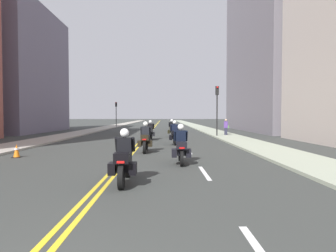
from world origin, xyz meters
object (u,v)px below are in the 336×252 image
at_px(motorcycle_0, 124,161).
at_px(motorcycle_2, 145,140).
at_px(traffic_light_far, 116,110).
at_px(pedestrian_0, 226,127).
at_px(motorcycle_4, 150,132).
at_px(motorcycle_5, 172,130).
at_px(traffic_light_near, 217,102).
at_px(motorcycle_1, 181,148).
at_px(motorcycle_3, 175,135).
at_px(traffic_cone_2, 17,151).

relative_size(motorcycle_0, motorcycle_2, 1.02).
xyz_separation_m(traffic_light_far, pedestrian_0, (14.33, -22.99, -2.19)).
xyz_separation_m(motorcycle_4, motorcycle_5, (1.82, 3.22, -0.00)).
relative_size(traffic_light_far, pedestrian_0, 2.63).
bearing_deg(pedestrian_0, motorcycle_0, -94.60).
bearing_deg(traffic_light_near, motorcycle_2, -117.67).
height_order(motorcycle_1, traffic_light_far, traffic_light_far).
height_order(motorcycle_3, traffic_light_near, traffic_light_near).
height_order(motorcycle_3, pedestrian_0, pedestrian_0).
relative_size(motorcycle_1, motorcycle_4, 0.96).
bearing_deg(motorcycle_2, motorcycle_0, -90.71).
bearing_deg(motorcycle_3, motorcycle_5, 89.41).
relative_size(motorcycle_5, pedestrian_0, 1.32).
distance_m(motorcycle_0, motorcycle_3, 11.50).
relative_size(motorcycle_2, traffic_light_far, 0.49).
bearing_deg(motorcycle_5, motorcycle_0, -94.40).
distance_m(motorcycle_4, traffic_light_near, 7.39).
bearing_deg(motorcycle_4, motorcycle_3, -60.88).
distance_m(motorcycle_1, motorcycle_2, 4.11).
distance_m(motorcycle_1, motorcycle_5, 14.83).
xyz_separation_m(motorcycle_4, pedestrian_0, (7.06, 4.30, 0.19)).
distance_m(motorcycle_0, motorcycle_2, 7.19).
bearing_deg(motorcycle_1, motorcycle_4, 99.13).
distance_m(motorcycle_1, motorcycle_3, 7.91).
xyz_separation_m(traffic_cone_2, traffic_light_near, (11.81, 13.15, 2.94)).
relative_size(motorcycle_0, motorcycle_5, 1.00).
relative_size(motorcycle_1, traffic_light_far, 0.49).
bearing_deg(pedestrian_0, motorcycle_3, -107.67).
relative_size(motorcycle_3, motorcycle_5, 0.97).
height_order(motorcycle_1, pedestrian_0, pedestrian_0).
height_order(motorcycle_4, traffic_cone_2, motorcycle_4).
height_order(motorcycle_3, traffic_cone_2, motorcycle_3).
relative_size(motorcycle_3, traffic_light_near, 0.45).
bearing_deg(motorcycle_1, motorcycle_2, 114.50).
bearing_deg(motorcycle_3, traffic_light_near, 58.77).
bearing_deg(motorcycle_4, motorcycle_0, -87.39).
bearing_deg(traffic_cone_2, traffic_light_far, 92.30).
bearing_deg(motorcycle_0, motorcycle_5, 83.28).
distance_m(motorcycle_0, traffic_cone_2, 7.83).
bearing_deg(motorcycle_2, motorcycle_1, -65.40).
xyz_separation_m(motorcycle_0, traffic_cone_2, (-5.76, 5.30, -0.33)).
bearing_deg(motorcycle_2, traffic_cone_2, -161.83).
bearing_deg(traffic_cone_2, motorcycle_1, -13.76).
distance_m(motorcycle_0, motorcycle_4, 15.05).
height_order(motorcycle_0, traffic_cone_2, motorcycle_0).
distance_m(motorcycle_4, traffic_cone_2, 11.34).
bearing_deg(traffic_cone_2, traffic_light_near, 48.08).
relative_size(motorcycle_2, motorcycle_5, 0.99).
xyz_separation_m(motorcycle_0, motorcycle_2, (0.14, 7.19, 0.01)).
bearing_deg(motorcycle_3, motorcycle_0, -99.98).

